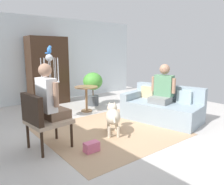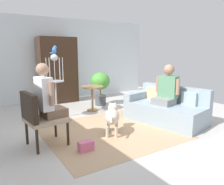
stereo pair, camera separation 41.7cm
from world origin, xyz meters
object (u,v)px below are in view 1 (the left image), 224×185
(armchair, at_px, (42,117))
(handbag, at_px, (92,147))
(dog, at_px, (113,116))
(couch, at_px, (162,108))
(armoire_cabinet, at_px, (48,71))
(person_on_couch, at_px, (163,87))
(parrot, at_px, (49,50))
(potted_plant, at_px, (93,84))
(round_end_table, at_px, (86,93))
(bird_cage_stand, at_px, (51,88))
(person_on_armchair, at_px, (49,97))

(armchair, distance_m, handbag, 0.90)
(handbag, bearing_deg, dog, 28.83)
(couch, distance_m, armoire_cabinet, 3.48)
(dog, bearing_deg, person_on_couch, -2.26)
(parrot, relative_size, potted_plant, 0.19)
(armchair, xyz_separation_m, armoire_cabinet, (1.34, 2.98, 0.44))
(handbag, bearing_deg, round_end_table, 60.12)
(couch, xyz_separation_m, round_end_table, (-0.98, 1.66, 0.19))
(potted_plant, bearing_deg, dog, -113.75)
(armchair, relative_size, bird_cage_stand, 0.62)
(bird_cage_stand, xyz_separation_m, handbag, (-0.17, -1.89, -0.67))
(handbag, bearing_deg, potted_plant, 56.12)
(couch, xyz_separation_m, armchair, (-2.72, 0.14, 0.26))
(person_on_armchair, height_order, bird_cage_stand, bird_cage_stand)
(couch, bearing_deg, armoire_cabinet, 113.93)
(potted_plant, relative_size, handbag, 4.02)
(round_end_table, distance_m, armoire_cabinet, 1.59)
(bird_cage_stand, distance_m, potted_plant, 1.61)
(person_on_couch, bearing_deg, dog, 177.74)
(dog, distance_m, bird_cage_stand, 1.64)
(parrot, xyz_separation_m, handbag, (-0.18, -1.89, -1.49))
(armoire_cabinet, bearing_deg, armchair, -114.18)
(armchair, bearing_deg, bird_cage_stand, 61.70)
(armchair, relative_size, dog, 1.29)
(armchair, distance_m, person_on_couch, 2.70)
(armchair, bearing_deg, parrot, 61.33)
(dog, xyz_separation_m, parrot, (-0.58, 1.47, 1.22))
(couch, xyz_separation_m, dog, (-1.40, 0.02, 0.06))
(bird_cage_stand, bearing_deg, dog, -68.19)
(person_on_couch, distance_m, person_on_armchair, 2.55)
(person_on_couch, bearing_deg, handbag, -170.33)
(armchair, height_order, handbag, armchair)
(round_end_table, xyz_separation_m, armoire_cabinet, (-0.41, 1.46, 0.50))
(bird_cage_stand, relative_size, handbag, 6.26)
(person_on_armchair, bearing_deg, dog, -6.65)
(person_on_couch, distance_m, armoire_cabinet, 3.43)
(dog, relative_size, handbag, 2.99)
(round_end_table, relative_size, potted_plant, 0.69)
(parrot, bearing_deg, handbag, -95.36)
(parrot, height_order, potted_plant, parrot)
(armoire_cabinet, bearing_deg, person_on_couch, -66.79)
(person_on_armchair, height_order, round_end_table, person_on_armchair)
(couch, bearing_deg, potted_plant, 103.33)
(round_end_table, distance_m, parrot, 1.49)
(couch, bearing_deg, person_on_armchair, 176.54)
(round_end_table, distance_m, dog, 1.70)
(bird_cage_stand, xyz_separation_m, potted_plant, (1.50, 0.59, -0.13))
(parrot, bearing_deg, armoire_cabinet, 69.82)
(couch, xyz_separation_m, potted_plant, (-0.49, 2.08, 0.34))
(person_on_couch, bearing_deg, bird_cage_stand, 142.04)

